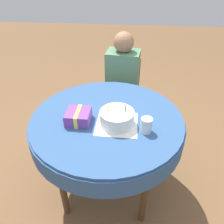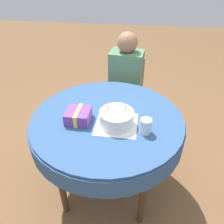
{
  "view_description": "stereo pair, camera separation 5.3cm",
  "coord_description": "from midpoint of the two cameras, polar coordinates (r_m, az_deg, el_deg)",
  "views": [
    {
      "loc": [
        0.16,
        -1.26,
        1.71
      ],
      "look_at": [
        0.04,
        -0.02,
        0.84
      ],
      "focal_mm": 35.0,
      "sensor_mm": 36.0,
      "label": 1
    },
    {
      "loc": [
        0.22,
        -1.25,
        1.71
      ],
      "look_at": [
        0.04,
        -0.02,
        0.84
      ],
      "focal_mm": 35.0,
      "sensor_mm": 36.0,
      "label": 2
    }
  ],
  "objects": [
    {
      "name": "gift_box",
      "position": [
        1.53,
        -9.76,
        -1.2
      ],
      "size": [
        0.16,
        0.17,
        0.09
      ],
      "color": "#753D99",
      "rests_on": "dining_table"
    },
    {
      "name": "dining_table",
      "position": [
        1.63,
        -2.22,
        -3.84
      ],
      "size": [
        1.12,
        1.12,
        0.77
      ],
      "color": "#335689",
      "rests_on": "ground_plane"
    },
    {
      "name": "napkin",
      "position": [
        1.51,
        0.28,
        -3.1
      ],
      "size": [
        0.28,
        0.28,
        0.0
      ],
      "color": "white",
      "rests_on": "dining_table"
    },
    {
      "name": "birthday_cake",
      "position": [
        1.48,
        0.28,
        -1.54
      ],
      "size": [
        0.23,
        0.23,
        0.15
      ],
      "color": "white",
      "rests_on": "dining_table"
    },
    {
      "name": "person",
      "position": [
        2.29,
        2.03,
        8.77
      ],
      "size": [
        0.35,
        0.36,
        1.16
      ],
      "rotation": [
        0.0,
        0.0,
        -0.1
      ],
      "color": "#9E7051",
      "rests_on": "ground_plane"
    },
    {
      "name": "drinking_glass",
      "position": [
        1.43,
        7.92,
        -3.45
      ],
      "size": [
        0.08,
        0.08,
        0.1
      ],
      "color": "silver",
      "rests_on": "dining_table"
    },
    {
      "name": "ground_plane",
      "position": [
        2.13,
        -1.79,
        -18.28
      ],
      "size": [
        12.0,
        12.0,
        0.0
      ],
      "primitive_type": "plane",
      "color": "brown"
    },
    {
      "name": "chair",
      "position": [
        2.48,
        2.26,
        4.86
      ],
      "size": [
        0.4,
        0.4,
        0.85
      ],
      "rotation": [
        0.0,
        0.0,
        -0.1
      ],
      "color": "#A37A4C",
      "rests_on": "ground_plane"
    }
  ]
}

